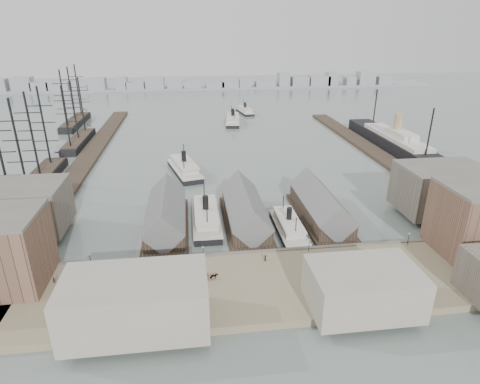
{
  "coord_description": "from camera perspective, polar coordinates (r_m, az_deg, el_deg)",
  "views": [
    {
      "loc": [
        -17.15,
        -102.86,
        61.62
      ],
      "look_at": [
        0.0,
        30.0,
        6.0
      ],
      "focal_mm": 30.0,
      "sensor_mm": 36.0,
      "label": 1
    }
  ],
  "objects": [
    {
      "name": "horse_cart_left",
      "position": [
        107.19,
        -18.64,
        -12.06
      ],
      "size": [
        4.76,
        1.72,
        1.72
      ],
      "rotation": [
        0.0,
        0.0,
        1.63
      ],
      "color": "black",
      "rests_on": "quay"
    },
    {
      "name": "pedestrian_8",
      "position": [
        117.66,
        19.78,
        -8.87
      ],
      "size": [
        0.52,
        1.1,
        1.83
      ],
      "primitive_type": "imported",
      "rotation": [
        0.0,
        0.0,
        1.64
      ],
      "color": "black",
      "rests_on": "quay"
    },
    {
      "name": "lamp_post_far_w",
      "position": [
        114.91,
        -20.56,
        -8.74
      ],
      "size": [
        0.44,
        0.44,
        3.92
      ],
      "color": "black",
      "rests_on": "quay"
    },
    {
      "name": "ferry_docked_east",
      "position": [
        130.0,
        6.92,
        -4.85
      ],
      "size": [
        7.72,
        25.73,
        9.19
      ],
      "color": "black",
      "rests_on": "ground"
    },
    {
      "name": "sailing_ship_mid",
      "position": [
        243.92,
        -21.94,
        6.88
      ],
      "size": [
        8.43,
        48.72,
        34.66
      ],
      "color": "black",
      "rests_on": "ground"
    },
    {
      "name": "ferry_open_far",
      "position": [
        310.25,
        0.72,
        11.48
      ],
      "size": [
        11.46,
        25.78,
        8.89
      ],
      "rotation": [
        0.0,
        0.0,
        0.17
      ],
      "color": "black",
      "rests_on": "ground"
    },
    {
      "name": "east_wharf",
      "position": [
        223.49,
        18.26,
        5.61
      ],
      "size": [
        10.0,
        180.0,
        1.6
      ],
      "primitive_type": "cube",
      "color": "#2D231C",
      "rests_on": "ground"
    },
    {
      "name": "street_bldg_center",
      "position": [
        96.88,
        17.1,
        -12.93
      ],
      "size": [
        24.0,
        16.0,
        10.0
      ],
      "primitive_type": "cube",
      "color": "gray",
      "rests_on": "quay"
    },
    {
      "name": "ferry_docked_west",
      "position": [
        134.69,
        -4.85,
        -3.57
      ],
      "size": [
        9.03,
        30.1,
        10.75
      ],
      "color": "black",
      "rests_on": "ground"
    },
    {
      "name": "ground",
      "position": [
        121.13,
        1.83,
        -8.04
      ],
      "size": [
        900.0,
        900.0,
        0.0
      ],
      "primitive_type": "plane",
      "color": "slate",
      "rests_on": "ground"
    },
    {
      "name": "quay",
      "position": [
        104.09,
        3.62,
        -13.12
      ],
      "size": [
        180.0,
        30.0,
        2.0
      ],
      "primitive_type": "cube",
      "color": "#796D51",
      "rests_on": "ground"
    },
    {
      "name": "pedestrian_4",
      "position": [
        111.41,
        3.61,
        -9.32
      ],
      "size": [
        0.84,
        1.01,
        1.77
      ],
      "primitive_type": "imported",
      "rotation": [
        0.0,
        0.0,
        4.33
      ],
      "color": "black",
      "rests_on": "quay"
    },
    {
      "name": "horse_cart_right",
      "position": [
        105.35,
        11.34,
        -11.91
      ],
      "size": [
        4.79,
        2.59,
        1.54
      ],
      "rotation": [
        0.0,
        0.0,
        1.82
      ],
      "color": "black",
      "rests_on": "quay"
    },
    {
      "name": "far_shore",
      "position": [
        441.06,
        -5.52,
        14.93
      ],
      "size": [
        500.0,
        40.0,
        15.72
      ],
      "color": "gray",
      "rests_on": "ground"
    },
    {
      "name": "horse_cart_center",
      "position": [
        104.19,
        -4.13,
        -11.87
      ],
      "size": [
        5.01,
        2.08,
        1.65
      ],
      "rotation": [
        0.0,
        0.0,
        1.76
      ],
      "color": "black",
      "rests_on": "quay"
    },
    {
      "name": "lamp_post_far_e",
      "position": [
        127.63,
        22.88,
        -5.87
      ],
      "size": [
        0.44,
        0.44,
        3.92
      ],
      "color": "black",
      "rests_on": "quay"
    },
    {
      "name": "seawall",
      "position": [
        116.14,
        2.25,
        -8.85
      ],
      "size": [
        180.0,
        1.2,
        2.3
      ],
      "primitive_type": "cube",
      "color": "#59544C",
      "rests_on": "ground"
    },
    {
      "name": "pedestrian_6",
      "position": [
        118.73,
        16.86,
        -8.19
      ],
      "size": [
        0.97,
        0.83,
        1.76
      ],
      "primitive_type": "imported",
      "rotation": [
        0.0,
        0.0,
        2.94
      ],
      "color": "black",
      "rests_on": "quay"
    },
    {
      "name": "pedestrian_2",
      "position": [
        108.1,
        -11.86,
        -10.93
      ],
      "size": [
        1.28,
        1.16,
        1.72
      ],
      "primitive_type": "imported",
      "rotation": [
        0.0,
        0.0,
        0.61
      ],
      "color": "black",
      "rests_on": "quay"
    },
    {
      "name": "ferry_shed_center",
      "position": [
        133.71,
        0.72,
        -2.68
      ],
      "size": [
        14.0,
        42.0,
        12.6
      ],
      "color": "#2D231C",
      "rests_on": "ground"
    },
    {
      "name": "ferry_open_mid",
      "position": [
        276.32,
        -1.03,
        10.2
      ],
      "size": [
        12.8,
        31.11,
        10.79
      ],
      "rotation": [
        0.0,
        0.0,
        -0.13
      ],
      "color": "black",
      "rests_on": "ground"
    },
    {
      "name": "pedestrian_3",
      "position": [
        96.58,
        -5.46,
        -15.05
      ],
      "size": [
        0.42,
        1.0,
        1.7
      ],
      "primitive_type": "imported",
      "rotation": [
        0.0,
        0.0,
        1.56
      ],
      "color": "black",
      "rests_on": "quay"
    },
    {
      "name": "warehouse_west_back",
      "position": [
        142.02,
        -28.58,
        -2.11
      ],
      "size": [
        26.0,
        20.0,
        14.0
      ],
      "primitive_type": "cube",
      "color": "#60564C",
      "rests_on": "west_land"
    },
    {
      "name": "pedestrian_1",
      "position": [
        107.18,
        -22.05,
        -12.59
      ],
      "size": [
        0.98,
        1.06,
        1.75
      ],
      "primitive_type": "imported",
      "rotation": [
        0.0,
        0.0,
        1.09
      ],
      "color": "black",
      "rests_on": "quay"
    },
    {
      "name": "ferry_open_near",
      "position": [
        182.02,
        -7.9,
        3.41
      ],
      "size": [
        16.79,
        32.55,
        11.14
      ],
      "rotation": [
        0.0,
        0.0,
        0.25
      ],
      "color": "black",
      "rests_on": "ground"
    },
    {
      "name": "pedestrian_5",
      "position": [
        105.37,
        10.54,
        -11.79
      ],
      "size": [
        0.74,
        0.77,
        1.71
      ],
      "primitive_type": "imported",
      "rotation": [
        0.0,
        0.0,
        2.23
      ],
      "color": "black",
      "rests_on": "quay"
    },
    {
      "name": "west_wharf",
      "position": [
        217.8,
        -20.61,
        4.87
      ],
      "size": [
        10.0,
        220.0,
        1.6
      ],
      "primitive_type": "cube",
      "color": "#2D231C",
      "rests_on": "ground"
    },
    {
      "name": "street_bldg_west",
      "position": [
        89.79,
        -14.57,
        -14.98
      ],
      "size": [
        30.0,
        16.0,
        12.0
      ],
      "primitive_type": "cube",
      "color": "gray",
      "rests_on": "quay"
    },
    {
      "name": "warehouse_east_back",
      "position": [
        154.46,
        26.68,
        0.32
      ],
      "size": [
        28.0,
        20.0,
        15.0
      ],
      "primitive_type": "cube",
      "color": "#60564C",
      "rests_on": "east_land"
    },
    {
      "name": "pedestrian_0",
      "position": [
        112.45,
        -24.96,
        -11.32
      ],
      "size": [
        0.77,
        0.66,
        1.8
      ],
      "primitive_type": "imported",
      "rotation": [
        0.0,
        0.0,
        5.97
      ],
      "color": "black",
      "rests_on": "quay"
    },
    {
      "name": "tram",
      "position": [
        124.86,
        28.34,
        -8.04
      ],
      "size": [
        3.74,
        9.9,
        3.44
      ],
      "rotation": [
        0.0,
        0.0,
        -0.13
      ],
      "color": "black",
      "rests_on": "quay"
    },
    {
      "name": "pedestrian_9",
      "position": [
        124.39,
        30.93,
        -9.23
      ],
      "size": [
        0.81,
        0.93,
        1.61
      ],
      "primitive_type": "imported",
      "rotation": [
        0.0,
        0.0,
        4.24
      ],
      "color": "black",
      "rests_on": "quay"
    },
    {
      "name": "lamp_post_near_e",
      "position": [
        116.02,
        9.81,
        -7.19
      ],
      "size": [
        0.44,
        0.44,
        3.92
      ],
      "color": "black",
      "rests_on": "quay"
    },
    {
      "name": "ocean_steamer",
      "position": [
        231.13,
        21.26,
        6.62
      ],
      "size": [
        13.34,
        97.49,
        19.5
      ],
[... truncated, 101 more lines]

